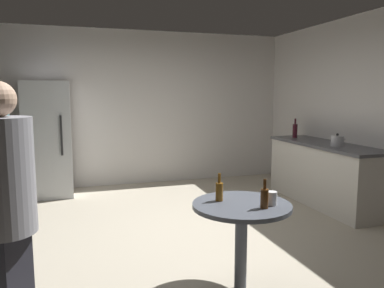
% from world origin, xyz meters
% --- Properties ---
extents(ground_plane, '(5.20, 5.20, 0.10)m').
position_xyz_m(ground_plane, '(0.00, 0.00, -0.05)').
color(ground_plane, '#B2A893').
extents(wall_back, '(5.32, 0.06, 2.70)m').
position_xyz_m(wall_back, '(0.00, 2.63, 1.35)').
color(wall_back, silver).
rests_on(wall_back, ground_plane).
extents(wall_side_right, '(0.06, 5.20, 2.70)m').
position_xyz_m(wall_side_right, '(2.63, 0.00, 1.35)').
color(wall_side_right, silver).
rests_on(wall_side_right, ground_plane).
extents(refrigerator, '(0.70, 0.68, 1.80)m').
position_xyz_m(refrigerator, '(-1.58, 2.20, 0.90)').
color(refrigerator, silver).
rests_on(refrigerator, ground_plane).
extents(kitchen_counter, '(0.64, 2.08, 0.90)m').
position_xyz_m(kitchen_counter, '(2.28, 0.50, 0.45)').
color(kitchen_counter, beige).
rests_on(kitchen_counter, ground_plane).
extents(kettle, '(0.24, 0.17, 0.18)m').
position_xyz_m(kettle, '(2.23, 0.20, 0.97)').
color(kettle, '#B2B2B7').
rests_on(kettle, kitchen_counter).
extents(wine_bottle_on_counter, '(0.08, 0.08, 0.31)m').
position_xyz_m(wine_bottle_on_counter, '(2.23, 1.24, 1.02)').
color(wine_bottle_on_counter, '#3F141E').
rests_on(wine_bottle_on_counter, kitchen_counter).
extents(foreground_table, '(0.80, 0.80, 0.73)m').
position_xyz_m(foreground_table, '(0.07, -1.39, 0.63)').
color(foreground_table, '#4C515B').
rests_on(foreground_table, ground_plane).
extents(beer_bottle_amber, '(0.06, 0.06, 0.23)m').
position_xyz_m(beer_bottle_amber, '(-0.08, -1.26, 0.82)').
color(beer_bottle_amber, '#8C5919').
rests_on(beer_bottle_amber, foreground_table).
extents(beer_bottle_brown, '(0.06, 0.06, 0.23)m').
position_xyz_m(beer_bottle_brown, '(0.18, -1.56, 0.82)').
color(beer_bottle_brown, '#593314').
rests_on(beer_bottle_brown, foreground_table).
extents(plastic_cup_white, '(0.08, 0.08, 0.11)m').
position_xyz_m(plastic_cup_white, '(0.28, -1.50, 0.79)').
color(plastic_cup_white, white).
rests_on(plastic_cup_white, foreground_table).
extents(person_in_gray_shirt, '(0.48, 0.48, 1.68)m').
position_xyz_m(person_in_gray_shirt, '(-1.59, -1.80, 0.99)').
color(person_in_gray_shirt, '#2D2D38').
rests_on(person_in_gray_shirt, ground_plane).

